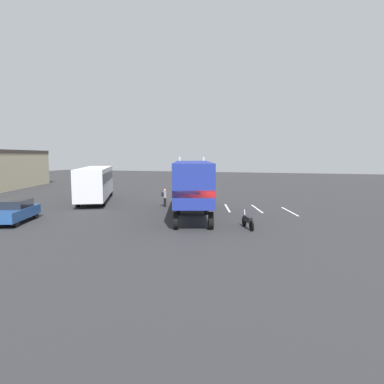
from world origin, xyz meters
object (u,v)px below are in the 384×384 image
semi_truck (192,182)px  person_bystander (165,197)px  motorcycle (248,221)px  parked_car (15,211)px  parked_bus (95,181)px

semi_truck → person_bystander: semi_truck is taller
person_bystander → motorcycle: person_bystander is taller
person_bystander → parked_car: bearing=142.2°
parked_bus → motorcycle: parked_bus is taller
semi_truck → parked_car: 12.82m
parked_bus → person_bystander: bearing=-100.7°
parked_car → semi_truck: bearing=-58.5°
semi_truck → person_bystander: size_ratio=8.74×
parked_car → parked_bus: bearing=3.3°
parked_bus → parked_car: parked_bus is taller
semi_truck → parked_bus: size_ratio=1.29×
semi_truck → parked_car: size_ratio=3.00×
person_bystander → motorcycle: bearing=-129.7°
person_bystander → motorcycle: 10.78m
motorcycle → parked_car: bearing=99.6°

